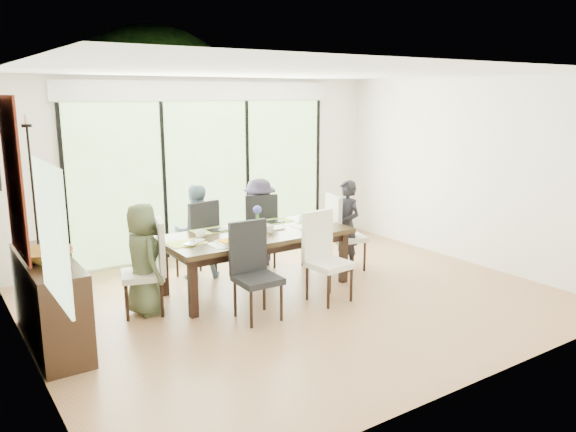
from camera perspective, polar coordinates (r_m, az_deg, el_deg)
floor at (r=6.93m, az=1.17°, el=-8.52°), size 6.00×5.00×0.01m
ceiling at (r=6.48m, az=1.27°, el=14.49°), size 6.00×5.00×0.01m
wall_back at (r=8.72m, az=-8.33°, el=4.89°), size 6.00×0.02×2.70m
wall_front at (r=4.78m, az=18.78°, el=-1.77°), size 6.00×0.02×2.70m
wall_left at (r=5.46m, az=-25.62°, el=-0.64°), size 0.02×5.00×2.70m
wall_right at (r=8.64m, az=17.84°, el=4.35°), size 0.02×5.00×2.70m
glass_doors at (r=8.70m, az=-8.19°, el=3.88°), size 4.20×0.02×2.30m
blinds_header at (r=8.60m, az=-8.43°, el=12.47°), size 4.40×0.06×0.28m
mullion_a at (r=8.02m, az=-21.78°, el=2.41°), size 0.05×0.04×2.30m
mullion_b at (r=8.42m, az=-12.46°, el=3.43°), size 0.05×0.04×2.30m
mullion_c at (r=9.02m, az=-4.15°, el=4.27°), size 0.05×0.04×2.30m
mullion_d at (r=9.78m, az=3.01°, el=4.91°), size 0.05×0.04×2.30m
side_window at (r=4.27m, az=-22.84°, el=-1.64°), size 0.02×0.90×1.00m
deck at (r=9.79m, az=-10.34°, el=-2.74°), size 6.00×1.80×0.10m
rail_top at (r=10.38m, az=-12.25°, el=1.44°), size 6.00×0.08×0.06m
foliage_left at (r=10.72m, az=-23.50°, el=5.85°), size 3.20×3.20×3.20m
foliage_mid at (r=11.86m, az=-13.63°, el=8.80°), size 4.00×4.00×4.00m
foliage_right at (r=11.94m, az=-3.96°, el=6.53°), size 2.80×2.80×2.80m
foliage_far at (r=12.23m, az=-19.17°, el=7.72°), size 3.60×3.60×3.60m
table_top at (r=7.11m, az=-3.25°, el=-1.90°), size 2.38×1.09×0.06m
table_apron at (r=7.14m, az=-3.24°, el=-2.60°), size 2.18×0.89×0.10m
table_leg_fl at (r=6.38m, az=-9.64°, el=-7.24°), size 0.09×0.09×0.68m
table_leg_fr at (r=7.47m, az=5.65°, el=-4.20°), size 0.09×0.09×0.68m
table_leg_bl at (r=7.14m, az=-12.51°, el=-5.24°), size 0.09×0.09×0.68m
table_leg_br at (r=8.13m, az=1.79°, el=-2.78°), size 0.09×0.09×0.68m
chair_left_end at (r=6.56m, az=-14.63°, el=-5.07°), size 0.56×0.56×1.09m
chair_right_end at (r=8.00m, az=6.05°, el=-1.59°), size 0.56×0.56×1.09m
chair_far_left at (r=7.69m, az=-9.37°, el=-2.26°), size 0.52×0.52×1.09m
chair_far_right at (r=8.14m, az=-2.96°, el=-1.30°), size 0.59×0.59×1.09m
chair_near_left at (r=6.20m, az=-3.10°, el=-5.69°), size 0.47×0.47×1.09m
chair_near_right at (r=6.74m, az=4.24°, el=-4.22°), size 0.49×0.49×1.09m
person_left_end at (r=6.53m, az=-14.50°, el=-4.25°), size 0.41×0.62×1.28m
person_right_end at (r=7.96m, az=5.95°, el=-0.95°), size 0.40×0.61×1.28m
person_far_left at (r=7.65m, az=-9.33°, el=-1.61°), size 0.67×0.51×1.28m
person_far_right at (r=8.10m, az=-2.89°, el=-0.68°), size 0.60×0.38×1.28m
placemat_left at (r=6.69m, az=-10.28°, el=-2.72°), size 0.44×0.32×0.01m
placemat_right at (r=7.62m, az=2.90°, el=-0.68°), size 0.44×0.32×0.01m
placemat_far_l at (r=7.24m, az=-7.94°, el=-1.48°), size 0.44×0.32×0.01m
placemat_far_r at (r=7.72m, az=-1.26°, el=-0.50°), size 0.44×0.32×0.01m
placemat_paper at (r=6.59m, az=-6.04°, el=-2.81°), size 0.44×0.32×0.01m
tablet_far_l at (r=7.24m, az=-7.05°, el=-1.38°), size 0.26×0.18×0.01m
tablet_far_r at (r=7.65m, az=-1.37°, el=-0.56°), size 0.24×0.17×0.01m
papers at (r=7.44m, az=1.59°, el=-1.01°), size 0.30×0.22×0.00m
platter_base at (r=6.59m, az=-6.04°, el=-2.68°), size 0.26×0.26×0.02m
platter_snacks at (r=6.58m, az=-6.04°, el=-2.53°), size 0.20×0.20×0.01m
vase at (r=7.16m, az=-3.12°, el=-1.07°), size 0.08×0.08×0.12m
hyacinth_stems at (r=7.13m, az=-3.13°, el=-0.14°), size 0.04×0.04×0.16m
hyacinth_blooms at (r=7.11m, az=-3.14°, el=0.64°), size 0.11×0.11×0.11m
laptop at (r=6.64m, az=-9.14°, el=-2.71°), size 0.39×0.36×0.03m
cup_a at (r=6.91m, az=-8.90°, el=-1.80°), size 0.17×0.17×0.10m
cup_b at (r=7.09m, az=-1.80°, el=-1.31°), size 0.14×0.14×0.09m
cup_c at (r=7.60m, az=1.55°, el=-0.36°), size 0.17×0.17×0.10m
book at (r=7.27m, az=-1.76°, el=-1.26°), size 0.18×0.23×0.02m
sideboard at (r=6.09m, az=-23.02°, el=-8.01°), size 0.45×1.59×0.89m
bowl at (r=5.85m, az=-23.24°, el=-3.66°), size 0.47×0.47×0.12m
candlestick_base at (r=6.28m, az=-24.00°, el=-3.01°), size 0.10×0.10×0.04m
candlestick_shaft at (r=6.16m, az=-24.51°, el=2.61°), size 0.02×0.02×1.24m
candlestick_pan at (r=6.10m, az=-25.02°, el=8.31°), size 0.10×0.10×0.03m
candle at (r=6.10m, az=-25.07°, el=8.87°), size 0.04×0.04×0.10m
tapestry at (r=5.80m, az=-26.15°, el=3.53°), size 0.02×1.00×1.50m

